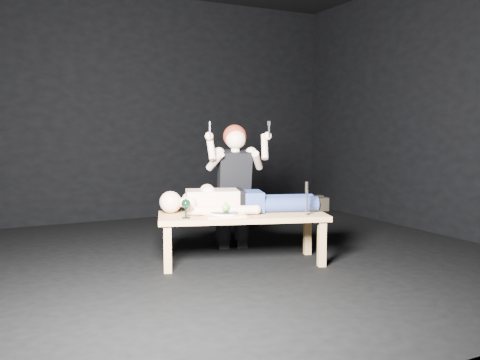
{
  "coord_description": "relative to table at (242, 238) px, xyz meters",
  "views": [
    {
      "loc": [
        -2.11,
        -4.25,
        1.19
      ],
      "look_at": [
        -0.11,
        -0.19,
        0.75
      ],
      "focal_mm": 37.83,
      "sensor_mm": 36.0,
      "label": 1
    }
  ],
  "objects": [
    {
      "name": "knife_flat",
      "position": [
        0.01,
        -0.21,
        0.23
      ],
      "size": [
        0.08,
        0.15,
        0.01
      ],
      "primitive_type": "cube",
      "rotation": [
        0.0,
        0.0,
        -0.41
      ],
      "color": "#B2B2B7",
      "rests_on": "table"
    },
    {
      "name": "apple",
      "position": [
        -0.19,
        -0.05,
        0.3
      ],
      "size": [
        0.07,
        0.07,
        0.07
      ],
      "primitive_type": "sphere",
      "color": "#458B23",
      "rests_on": "plate"
    },
    {
      "name": "carving_knife",
      "position": [
        0.47,
        -0.33,
        0.37
      ],
      "size": [
        0.05,
        0.05,
        0.3
      ],
      "primitive_type": null,
      "rotation": [
        0.0,
        0.0,
        -0.31
      ],
      "color": "#B2B2B7",
      "rests_on": "table"
    },
    {
      "name": "spoon_flat",
      "position": [
        -0.01,
        -0.11,
        0.23
      ],
      "size": [
        0.06,
        0.16,
        0.01
      ],
      "primitive_type": "cube",
      "rotation": [
        0.0,
        0.0,
        0.29
      ],
      "color": "#B2B2B7",
      "rests_on": "table"
    },
    {
      "name": "ground",
      "position": [
        0.11,
        0.24,
        -0.23
      ],
      "size": [
        5.0,
        5.0,
        0.0
      ],
      "primitive_type": "plane",
      "color": "black",
      "rests_on": "ground"
    },
    {
      "name": "goblet",
      "position": [
        -0.54,
        -0.0,
        0.31
      ],
      "size": [
        0.1,
        0.1,
        0.16
      ],
      "primitive_type": null,
      "rotation": [
        0.0,
        0.0,
        -0.31
      ],
      "color": "black",
      "rests_on": "table"
    },
    {
      "name": "back_wall",
      "position": [
        0.11,
        2.74,
        1.27
      ],
      "size": [
        5.0,
        0.0,
        5.0
      ],
      "primitive_type": "plane",
      "rotation": [
        1.57,
        0.0,
        0.0
      ],
      "color": "black",
      "rests_on": "ground"
    },
    {
      "name": "table",
      "position": [
        0.0,
        0.0,
        0.0
      ],
      "size": [
        1.59,
        0.98,
        0.45
      ],
      "primitive_type": "cube",
      "rotation": [
        0.0,
        0.0,
        -0.31
      ],
      "color": "tan",
      "rests_on": "ground"
    },
    {
      "name": "lying_man",
      "position": [
        0.08,
        0.1,
        0.35
      ],
      "size": [
        1.5,
        0.85,
        0.25
      ],
      "primitive_type": null,
      "rotation": [
        0.0,
        0.0,
        -0.31
      ],
      "color": "#D8A587",
      "rests_on": "table"
    },
    {
      "name": "fork_flat",
      "position": [
        -0.33,
        -0.05,
        0.23
      ],
      "size": [
        0.02,
        0.16,
        0.01
      ],
      "primitive_type": "cube",
      "rotation": [
        0.0,
        0.0,
        0.01
      ],
      "color": "#B2B2B7",
      "rests_on": "table"
    },
    {
      "name": "kneeling_woman",
      "position": [
        0.16,
        0.54,
        0.42
      ],
      "size": [
        0.86,
        0.92,
        1.29
      ],
      "primitive_type": null,
      "rotation": [
        0.0,
        0.0,
        -0.26
      ],
      "color": "black",
      "rests_on": "ground"
    },
    {
      "name": "serving_tray",
      "position": [
        -0.21,
        -0.06,
        0.24
      ],
      "size": [
        0.38,
        0.31,
        0.02
      ],
      "primitive_type": "cube",
      "rotation": [
        0.0,
        0.0,
        -0.19
      ],
      "color": "tan",
      "rests_on": "table"
    },
    {
      "name": "plate",
      "position": [
        -0.21,
        -0.06,
        0.25
      ],
      "size": [
        0.27,
        0.27,
        0.02
      ],
      "primitive_type": "cylinder",
      "rotation": [
        0.0,
        0.0,
        -0.19
      ],
      "color": "white",
      "rests_on": "serving_tray"
    }
  ]
}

